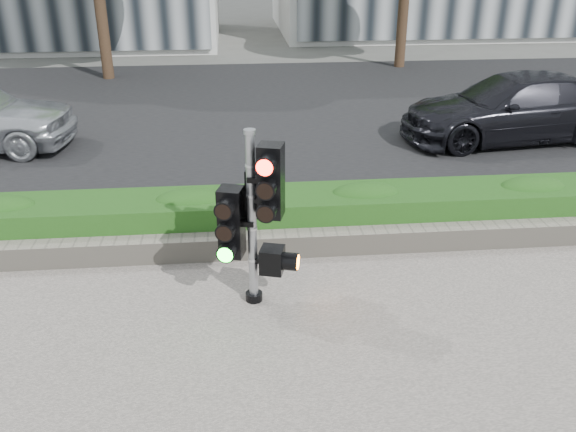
{
  "coord_description": "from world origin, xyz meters",
  "views": [
    {
      "loc": [
        -0.52,
        -6.02,
        4.35
      ],
      "look_at": [
        0.1,
        0.6,
        1.25
      ],
      "focal_mm": 38.0,
      "sensor_mm": 36.0,
      "label": 1
    }
  ],
  "objects": [
    {
      "name": "traffic_signal",
      "position": [
        -0.29,
        0.71,
        1.3
      ],
      "size": [
        0.84,
        0.68,
        2.29
      ],
      "rotation": [
        0.0,
        0.0,
        -0.28
      ],
      "color": "black",
      "rests_on": "sidewalk"
    },
    {
      "name": "curb",
      "position": [
        0.0,
        3.15,
        0.06
      ],
      "size": [
        60.0,
        0.25,
        0.12
      ],
      "primitive_type": "cube",
      "color": "gray",
      "rests_on": "ground"
    },
    {
      "name": "stone_wall",
      "position": [
        0.0,
        1.9,
        0.2
      ],
      "size": [
        12.0,
        0.32,
        0.34
      ],
      "primitive_type": "cube",
      "color": "gray",
      "rests_on": "sidewalk"
    },
    {
      "name": "ground",
      "position": [
        0.0,
        0.0,
        0.0
      ],
      "size": [
        120.0,
        120.0,
        0.0
      ],
      "primitive_type": "plane",
      "color": "#51514C",
      "rests_on": "ground"
    },
    {
      "name": "car_dark",
      "position": [
        5.82,
        6.97,
        0.76
      ],
      "size": [
        5.26,
        2.54,
        1.48
      ],
      "primitive_type": "imported",
      "rotation": [
        0.0,
        0.0,
        -1.48
      ],
      "color": "black",
      "rests_on": "road"
    },
    {
      "name": "road",
      "position": [
        0.0,
        10.0,
        0.01
      ],
      "size": [
        60.0,
        13.0,
        0.02
      ],
      "primitive_type": "cube",
      "color": "black",
      "rests_on": "ground"
    },
    {
      "name": "hedge",
      "position": [
        0.0,
        2.55,
        0.37
      ],
      "size": [
        12.0,
        1.0,
        0.68
      ],
      "primitive_type": "cube",
      "color": "#338027",
      "rests_on": "sidewalk"
    }
  ]
}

